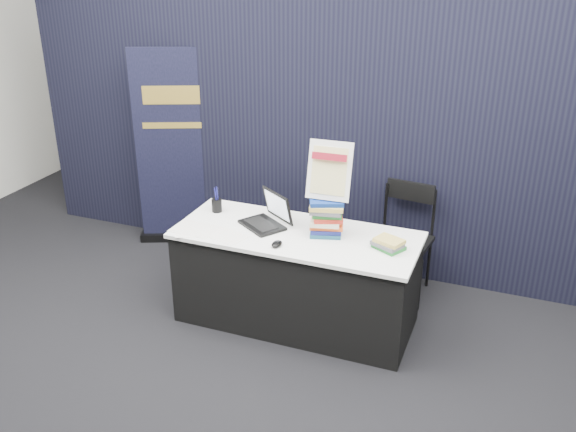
{
  "coord_description": "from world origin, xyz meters",
  "views": [
    {
      "loc": [
        1.48,
        -3.43,
        2.79
      ],
      "look_at": [
        -0.07,
        0.55,
        0.88
      ],
      "focal_mm": 40.0,
      "sensor_mm": 36.0,
      "label": 1
    }
  ],
  "objects_px": {
    "book_stack_tall": "(327,218)",
    "stacking_chair": "(404,236)",
    "laptop": "(264,217)",
    "pullup_banner": "(177,160)",
    "info_sign": "(329,171)",
    "display_table": "(296,278)",
    "book_stack_short": "(389,244)"
  },
  "relations": [
    {
      "from": "stacking_chair",
      "to": "pullup_banner",
      "type": "bearing_deg",
      "value": -178.06
    },
    {
      "from": "display_table",
      "to": "stacking_chair",
      "type": "distance_m",
      "value": 1.0
    },
    {
      "from": "laptop",
      "to": "pullup_banner",
      "type": "relative_size",
      "value": 0.23
    },
    {
      "from": "stacking_chair",
      "to": "book_stack_short",
      "type": "bearing_deg",
      "value": -80.55
    },
    {
      "from": "laptop",
      "to": "book_stack_short",
      "type": "bearing_deg",
      "value": 29.88
    },
    {
      "from": "book_stack_short",
      "to": "display_table",
      "type": "bearing_deg",
      "value": 179.33
    },
    {
      "from": "book_stack_tall",
      "to": "info_sign",
      "type": "bearing_deg",
      "value": 90.0
    },
    {
      "from": "book_stack_tall",
      "to": "stacking_chair",
      "type": "distance_m",
      "value": 0.89
    },
    {
      "from": "stacking_chair",
      "to": "book_stack_tall",
      "type": "bearing_deg",
      "value": -116.4
    },
    {
      "from": "book_stack_tall",
      "to": "stacking_chair",
      "type": "xyz_separation_m",
      "value": [
        0.45,
        0.68,
        -0.37
      ]
    },
    {
      "from": "book_stack_short",
      "to": "info_sign",
      "type": "bearing_deg",
      "value": 168.73
    },
    {
      "from": "display_table",
      "to": "book_stack_short",
      "type": "xyz_separation_m",
      "value": [
        0.69,
        -0.01,
        0.42
      ]
    },
    {
      "from": "book_stack_tall",
      "to": "book_stack_short",
      "type": "distance_m",
      "value": 0.49
    },
    {
      "from": "laptop",
      "to": "info_sign",
      "type": "distance_m",
      "value": 0.65
    },
    {
      "from": "book_stack_tall",
      "to": "pullup_banner",
      "type": "height_order",
      "value": "pullup_banner"
    },
    {
      "from": "book_stack_tall",
      "to": "stacking_chair",
      "type": "relative_size",
      "value": 0.3
    },
    {
      "from": "info_sign",
      "to": "pullup_banner",
      "type": "bearing_deg",
      "value": 151.92
    },
    {
      "from": "pullup_banner",
      "to": "stacking_chair",
      "type": "relative_size",
      "value": 2.01
    },
    {
      "from": "info_sign",
      "to": "display_table",
      "type": "bearing_deg",
      "value": -160.03
    },
    {
      "from": "display_table",
      "to": "info_sign",
      "type": "xyz_separation_m",
      "value": [
        0.21,
        0.09,
        0.86
      ]
    },
    {
      "from": "book_stack_short",
      "to": "stacking_chair",
      "type": "height_order",
      "value": "stacking_chair"
    },
    {
      "from": "book_stack_tall",
      "to": "info_sign",
      "type": "xyz_separation_m",
      "value": [
        -0.0,
        0.03,
        0.34
      ]
    },
    {
      "from": "display_table",
      "to": "stacking_chair",
      "type": "relative_size",
      "value": 1.95
    },
    {
      "from": "display_table",
      "to": "pullup_banner",
      "type": "relative_size",
      "value": 0.97
    },
    {
      "from": "book_stack_short",
      "to": "stacking_chair",
      "type": "distance_m",
      "value": 0.79
    },
    {
      "from": "laptop",
      "to": "stacking_chair",
      "type": "xyz_separation_m",
      "value": [
        0.94,
        0.67,
        -0.3
      ]
    },
    {
      "from": "display_table",
      "to": "stacking_chair",
      "type": "bearing_deg",
      "value": 48.23
    },
    {
      "from": "pullup_banner",
      "to": "info_sign",
      "type": "bearing_deg",
      "value": -48.7
    },
    {
      "from": "display_table",
      "to": "book_stack_tall",
      "type": "xyz_separation_m",
      "value": [
        0.21,
        0.06,
        0.51
      ]
    },
    {
      "from": "laptop",
      "to": "book_stack_tall",
      "type": "bearing_deg",
      "value": 33.33
    },
    {
      "from": "display_table",
      "to": "book_stack_short",
      "type": "distance_m",
      "value": 0.81
    },
    {
      "from": "laptop",
      "to": "display_table",
      "type": "bearing_deg",
      "value": 21.48
    }
  ]
}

